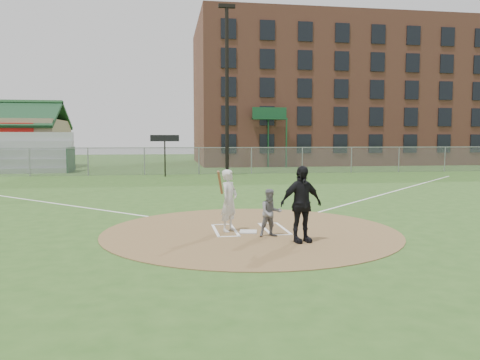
{
  "coord_description": "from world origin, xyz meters",
  "views": [
    {
      "loc": [
        -2.34,
        -13.01,
        2.63
      ],
      "look_at": [
        0.0,
        2.0,
        1.3
      ],
      "focal_mm": 35.0,
      "sensor_mm": 36.0,
      "label": 1
    }
  ],
  "objects": [
    {
      "name": "dirt_circle",
      "position": [
        0.0,
        0.0,
        0.01
      ],
      "size": [
        8.4,
        8.4,
        0.02
      ],
      "primitive_type": "cylinder",
      "color": "brown",
      "rests_on": "ground"
    },
    {
      "name": "bleachers",
      "position": [
        -13.0,
        26.2,
        1.59
      ],
      "size": [
        6.08,
        3.2,
        3.2
      ],
      "color": "#B7BABF",
      "rests_on": "ground"
    },
    {
      "name": "brick_warehouse",
      "position": [
        16.0,
        37.96,
        7.5
      ],
      "size": [
        30.0,
        17.17,
        15.0
      ],
      "color": "#92513F",
      "rests_on": "ground"
    },
    {
      "name": "batters_boxes",
      "position": [
        0.0,
        0.15,
        0.03
      ],
      "size": [
        2.08,
        1.88,
        0.01
      ],
      "color": "white",
      "rests_on": "dirt_circle"
    },
    {
      "name": "light_pole",
      "position": [
        2.0,
        21.0,
        6.61
      ],
      "size": [
        1.2,
        0.3,
        12.22
      ],
      "color": "black",
      "rests_on": "ground"
    },
    {
      "name": "umpire",
      "position": [
        0.99,
        -1.67,
        0.99
      ],
      "size": [
        1.22,
        0.72,
        1.95
      ],
      "primitive_type": "imported",
      "rotation": [
        0.0,
        0.0,
        0.22
      ],
      "color": "black",
      "rests_on": "dirt_circle"
    },
    {
      "name": "foul_line_third",
      "position": [
        -9.0,
        9.0,
        0.01
      ],
      "size": [
        17.04,
        17.04,
        0.01
      ],
      "primitive_type": "cube",
      "rotation": [
        0.0,
        0.0,
        0.79
      ],
      "color": "white",
      "rests_on": "ground"
    },
    {
      "name": "batter_at_plate",
      "position": [
        -0.63,
        -0.0,
        0.9
      ],
      "size": [
        0.78,
        1.08,
        1.78
      ],
      "color": "silver",
      "rests_on": "dirt_circle"
    },
    {
      "name": "ground",
      "position": [
        0.0,
        0.0,
        0.0
      ],
      "size": [
        140.0,
        140.0,
        0.0
      ],
      "primitive_type": "plane",
      "color": "#2C511C",
      "rests_on": "ground"
    },
    {
      "name": "outfield_fence",
      "position": [
        0.0,
        22.0,
        1.02
      ],
      "size": [
        56.08,
        0.08,
        2.03
      ],
      "color": "slate",
      "rests_on": "ground"
    },
    {
      "name": "catcher",
      "position": [
        0.38,
        -0.89,
        0.66
      ],
      "size": [
        0.68,
        0.56,
        1.28
      ],
      "primitive_type": "imported",
      "rotation": [
        0.0,
        0.0,
        0.13
      ],
      "color": "slate",
      "rests_on": "dirt_circle"
    },
    {
      "name": "home_plate",
      "position": [
        -0.11,
        -0.24,
        0.04
      ],
      "size": [
        0.56,
        0.56,
        0.03
      ],
      "primitive_type": "cube",
      "rotation": [
        0.0,
        0.0,
        -0.21
      ],
      "color": "silver",
      "rests_on": "dirt_circle"
    },
    {
      "name": "scoreboard_sign",
      "position": [
        -2.5,
        20.2,
        2.39
      ],
      "size": [
        2.0,
        0.1,
        2.93
      ],
      "color": "black",
      "rests_on": "ground"
    },
    {
      "name": "foul_line_first",
      "position": [
        9.0,
        9.0,
        0.01
      ],
      "size": [
        17.04,
        17.04,
        0.01
      ],
      "primitive_type": "cube",
      "rotation": [
        0.0,
        0.0,
        -0.79
      ],
      "color": "white",
      "rests_on": "ground"
    }
  ]
}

